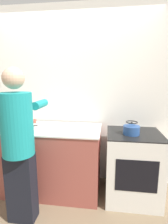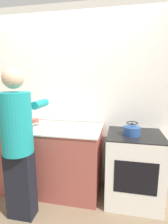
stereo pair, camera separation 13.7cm
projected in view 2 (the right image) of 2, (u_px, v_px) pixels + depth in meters
name	position (u px, v px, depth m)	size (l,w,h in m)	color
ground_plane	(60.00, 205.00, 2.20)	(12.00, 12.00, 0.00)	#7A664C
wall_back	(74.00, 96.00, 2.65)	(8.00, 0.05, 2.60)	white
counter	(41.00, 157.00, 2.51)	(1.71, 0.69, 0.91)	#9E4C42
oven	(133.00, 167.00, 2.24)	(0.68, 0.63, 0.90)	silver
person	(18.00, 140.00, 1.88)	(0.37, 0.61, 1.68)	black
cutting_board	(42.00, 126.00, 2.42)	(0.30, 0.23, 0.02)	silver
knife	(41.00, 125.00, 2.43)	(0.19, 0.10, 0.01)	silver
kettle	(132.00, 130.00, 2.10)	(0.20, 0.20, 0.16)	#284C8C
bowl_prep	(35.00, 121.00, 2.62)	(0.12, 0.12, 0.06)	#9E4738
canister_jar	(8.00, 116.00, 2.70)	(0.14, 0.14, 0.16)	tan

